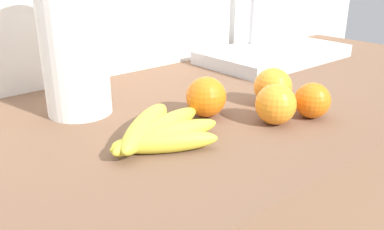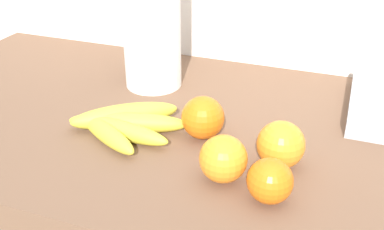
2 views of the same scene
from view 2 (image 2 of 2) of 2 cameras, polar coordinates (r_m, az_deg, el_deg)
name	(u,v)px [view 2 (image 2 of 2)]	position (r m, az deg, el deg)	size (l,w,h in m)	color
wall_back	(288,157)	(1.25, 11.92, -5.14)	(2.00, 0.06, 1.30)	silver
banana_bunch	(122,123)	(0.82, -8.79, -1.04)	(0.22, 0.19, 0.04)	gold
orange_far_right	(270,181)	(0.66, 9.72, -8.11)	(0.07, 0.07, 0.07)	orange
orange_right	(223,159)	(0.69, 3.93, -5.48)	(0.07, 0.07, 0.07)	orange
orange_center	(203,118)	(0.79, 1.37, -0.33)	(0.08, 0.08, 0.08)	orange
orange_back_left	(281,145)	(0.73, 11.03, -3.66)	(0.08, 0.08, 0.08)	orange
paper_towel_roll	(151,21)	(0.96, -5.11, 11.57)	(0.12, 0.12, 0.31)	white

